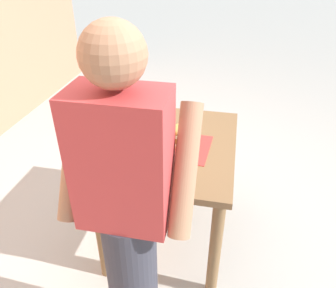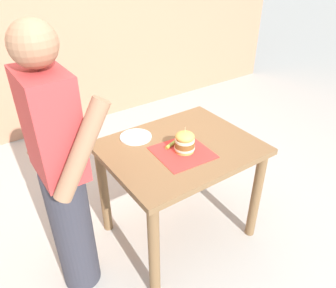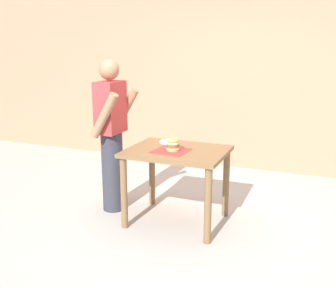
{
  "view_description": "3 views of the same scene",
  "coord_description": "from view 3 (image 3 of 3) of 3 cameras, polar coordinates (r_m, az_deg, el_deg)",
  "views": [
    {
      "loc": [
        -0.33,
        1.73,
        1.88
      ],
      "look_at": [
        0.0,
        0.1,
        0.84
      ],
      "focal_mm": 35.0,
      "sensor_mm": 36.0,
      "label": 1
    },
    {
      "loc": [
        -1.47,
        1.13,
        1.96
      ],
      "look_at": [
        0.0,
        0.1,
        0.84
      ],
      "focal_mm": 35.0,
      "sensor_mm": 36.0,
      "label": 2
    },
    {
      "loc": [
        -3.64,
        -1.39,
        1.81
      ],
      "look_at": [
        0.0,
        0.1,
        0.84
      ],
      "focal_mm": 42.0,
      "sensor_mm": 36.0,
      "label": 3
    }
  ],
  "objects": [
    {
      "name": "diner_across_table",
      "position": [
        4.36,
        -8.18,
        1.46
      ],
      "size": [
        0.55,
        0.35,
        1.69
      ],
      "color": "#33333D",
      "rests_on": "ground"
    },
    {
      "name": "patio_table",
      "position": [
        4.06,
        1.31,
        -2.78
      ],
      "size": [
        0.81,
        1.0,
        0.79
      ],
      "color": "brown",
      "rests_on": "ground"
    },
    {
      "name": "pickle_spear",
      "position": [
        4.06,
        0.68,
        -0.44
      ],
      "size": [
        0.05,
        0.1,
        0.02
      ],
      "primitive_type": "cylinder",
      "rotation": [
        0.0,
        1.57,
        1.88
      ],
      "color": "#8EA83D",
      "rests_on": "serving_paper"
    },
    {
      "name": "sandwich",
      "position": [
        3.95,
        0.73,
        -0.01
      ],
      "size": [
        0.13,
        0.13,
        0.18
      ],
      "color": "gold",
      "rests_on": "serving_paper"
    },
    {
      "name": "side_plate_with_forks",
      "position": [
        4.33,
        0.22,
        0.32
      ],
      "size": [
        0.22,
        0.22,
        0.02
      ],
      "color": "white",
      "rests_on": "patio_table"
    },
    {
      "name": "ground_plane",
      "position": [
        4.29,
        1.26,
        -11.1
      ],
      "size": [
        80.0,
        80.0,
        0.0
      ],
      "primitive_type": "plane",
      "color": "#ADAAA3"
    },
    {
      "name": "serving_paper",
      "position": [
        3.97,
        0.43,
        -0.99
      ],
      "size": [
        0.36,
        0.36,
        0.0
      ],
      "primitive_type": "cube",
      "rotation": [
        0.0,
        0.0,
        -0.06
      ],
      "color": "red",
      "rests_on": "patio_table"
    },
    {
      "name": "parked_car_mid_block",
      "position": [
        11.32,
        -22.47,
        7.31
      ],
      "size": [
        4.36,
        2.17,
        1.6
      ],
      "color": "navy",
      "rests_on": "ground"
    }
  ]
}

